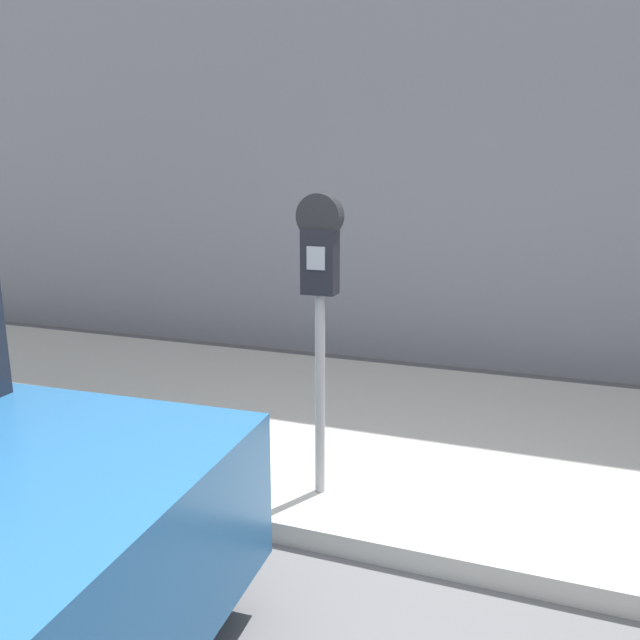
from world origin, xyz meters
TOP-DOWN VIEW (x-y plane):
  - sidewalk at (0.00, 2.20)m, footprint 24.00×2.80m
  - building_facade at (0.00, 4.25)m, footprint 24.00×0.30m
  - parking_meter at (-0.25, 1.18)m, footprint 0.22×0.12m

SIDE VIEW (x-z plane):
  - sidewalk at x=0.00m, z-range 0.00..0.12m
  - parking_meter at x=-0.25m, z-range 0.49..2.08m
  - building_facade at x=0.00m, z-range 0.00..5.59m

